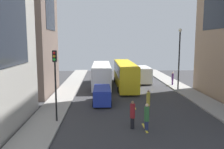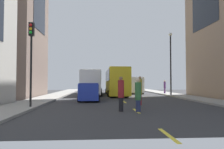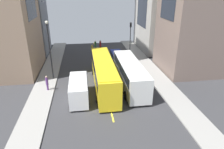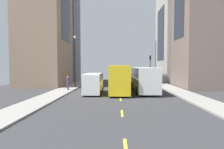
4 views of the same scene
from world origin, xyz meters
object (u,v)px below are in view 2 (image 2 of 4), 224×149
at_px(pedestrian_walking_far, 138,94).
at_px(pedestrian_crossing_mid, 165,86).
at_px(traffic_light_near_corner, 31,48).
at_px(pedestrian_crossing_near, 121,93).
at_px(delivery_van_white, 134,84).
at_px(car_blue_0, 89,90).
at_px(pedestrian_waiting_curb, 140,90).
at_px(city_bus_white, 92,81).
at_px(streetcar_yellow, 116,80).

height_order(pedestrian_walking_far, pedestrian_crossing_mid, pedestrian_crossing_mid).
bearing_deg(traffic_light_near_corner, pedestrian_crossing_near, -14.55).
xyz_separation_m(delivery_van_white, pedestrian_crossing_mid, (4.00, -2.87, -0.33)).
relative_size(car_blue_0, pedestrian_waiting_curb, 2.01).
distance_m(city_bus_white, pedestrian_walking_far, 17.96).
relative_size(streetcar_yellow, pedestrian_crossing_near, 6.14).
bearing_deg(pedestrian_crossing_near, pedestrian_walking_far, -30.46).
distance_m(city_bus_white, streetcar_yellow, 3.45).
bearing_deg(pedestrian_waiting_curb, pedestrian_crossing_near, -31.22).
bearing_deg(pedestrian_crossing_mid, traffic_light_near_corner, 93.98).
bearing_deg(car_blue_0, pedestrian_waiting_curb, -44.79).
height_order(streetcar_yellow, pedestrian_waiting_curb, streetcar_yellow).
height_order(city_bus_white, streetcar_yellow, streetcar_yellow).
distance_m(city_bus_white, pedestrian_waiting_curb, 14.53).
height_order(pedestrian_walking_far, pedestrian_waiting_curb, pedestrian_waiting_curb).
relative_size(city_bus_white, traffic_light_near_corner, 1.98).
distance_m(delivery_van_white, pedestrian_walking_far, 20.77).
bearing_deg(traffic_light_near_corner, pedestrian_crossing_mid, 47.67).
xyz_separation_m(streetcar_yellow, traffic_light_near_corner, (-7.06, -15.34, 2.02)).
xyz_separation_m(delivery_van_white, pedestrian_crossing_near, (-4.32, -20.14, -0.37)).
distance_m(city_bus_white, traffic_light_near_corner, 16.25).
bearing_deg(pedestrian_crossing_mid, delivery_van_white, 10.67).
xyz_separation_m(pedestrian_crossing_near, pedestrian_waiting_curb, (1.87, 3.38, 0.06)).
xyz_separation_m(pedestrian_crossing_near, traffic_light_near_corner, (-5.99, 1.56, 3.00)).
bearing_deg(delivery_van_white, city_bus_white, -156.66).
distance_m(pedestrian_waiting_curb, traffic_light_near_corner, 8.59).
xyz_separation_m(pedestrian_walking_far, pedestrian_crossing_near, (-1.01, 0.36, 0.08)).
bearing_deg(traffic_light_near_corner, delivery_van_white, 60.97).
relative_size(pedestrian_crossing_near, traffic_light_near_corner, 0.38).
bearing_deg(city_bus_white, pedestrian_waiting_curb, -73.03).
bearing_deg(pedestrian_walking_far, car_blue_0, -15.62).
height_order(pedestrian_waiting_curb, traffic_light_near_corner, traffic_light_near_corner).
bearing_deg(car_blue_0, pedestrian_walking_far, -67.29).
bearing_deg(pedestrian_waiting_curb, delivery_van_white, 169.40).
relative_size(city_bus_white, pedestrian_crossing_near, 5.25).
height_order(streetcar_yellow, pedestrian_crossing_near, streetcar_yellow).
bearing_deg(city_bus_white, delivery_van_white, 23.34).
bearing_deg(streetcar_yellow, pedestrian_walking_far, -90.20).
relative_size(delivery_van_white, pedestrian_walking_far, 2.65).
relative_size(pedestrian_walking_far, pedestrian_waiting_curb, 0.90).
bearing_deg(city_bus_white, traffic_light_near_corner, -103.01).
bearing_deg(streetcar_yellow, city_bus_white, 174.01).
height_order(car_blue_0, pedestrian_crossing_near, pedestrian_crossing_near).
xyz_separation_m(city_bus_white, pedestrian_waiting_curb, (4.23, -13.87, -0.80)).
bearing_deg(car_blue_0, city_bus_white, 90.47).
relative_size(pedestrian_crossing_mid, traffic_light_near_corner, 0.34).
bearing_deg(city_bus_white, streetcar_yellow, -5.99).
height_order(city_bus_white, pedestrian_crossing_near, city_bus_white).
relative_size(streetcar_yellow, pedestrian_waiting_curb, 5.85).
bearing_deg(city_bus_white, pedestrian_walking_far, -79.16).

